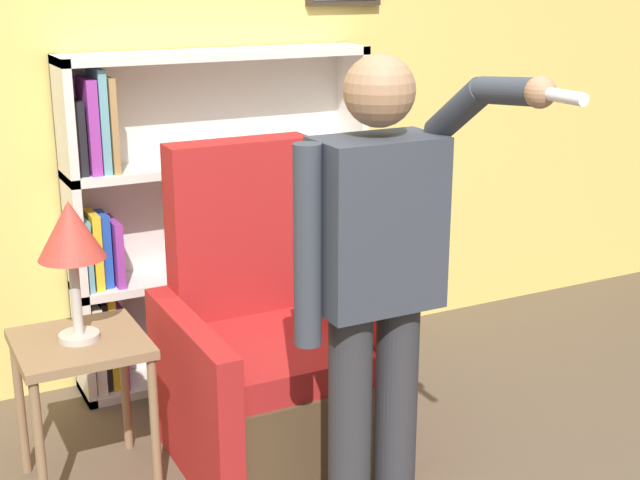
% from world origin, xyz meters
% --- Properties ---
extents(wall_back, '(8.00, 0.11, 2.80)m').
position_xyz_m(wall_back, '(0.01, 2.03, 1.40)').
color(wall_back, '#E0C160').
rests_on(wall_back, ground_plane).
extents(bookcase, '(1.48, 0.28, 1.61)m').
position_xyz_m(bookcase, '(0.07, 1.87, 0.80)').
color(bookcase, silver).
rests_on(bookcase, ground_plane).
extents(armchair, '(0.82, 0.85, 1.29)m').
position_xyz_m(armchair, '(0.07, 1.04, 0.39)').
color(armchair, '#4C3823').
rests_on(armchair, ground_plane).
extents(person_standing, '(0.56, 0.78, 1.72)m').
position_xyz_m(person_standing, '(0.13, 0.27, 0.99)').
color(person_standing, '#2D2D33').
rests_on(person_standing, ground_plane).
extents(side_table, '(0.48, 0.48, 0.62)m').
position_xyz_m(side_table, '(-0.69, 1.08, 0.52)').
color(side_table, '#846647').
rests_on(side_table, ground_plane).
extents(table_lamp, '(0.25, 0.25, 0.54)m').
position_xyz_m(table_lamp, '(-0.69, 1.08, 1.03)').
color(table_lamp, '#B7B2A8').
rests_on(table_lamp, side_table).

